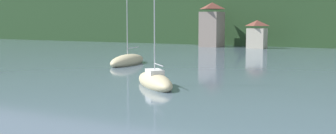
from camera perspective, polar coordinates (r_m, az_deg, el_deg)
shore_building_west at (r=89.90m, az=6.00°, el=5.67°), size 4.19×5.29×9.37m
shore_building_westcentral at (r=85.85m, az=12.03°, el=4.33°), size 3.63×3.42×5.62m
sailboat_mid_0 at (r=35.10m, az=-1.83°, el=-1.95°), size 6.74×6.69×10.70m
sailboat_far_2 at (r=52.87m, az=-5.53°, el=0.80°), size 3.78×8.75×10.70m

